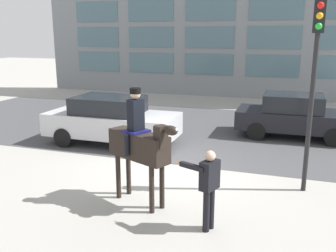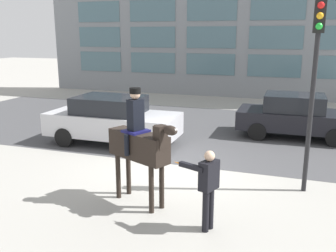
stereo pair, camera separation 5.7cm
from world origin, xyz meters
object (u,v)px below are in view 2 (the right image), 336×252
(pedestrian_bystander, at_px, (208,184))
(traffic_light, at_px, (315,68))
(mounted_horse_lead, at_px, (140,144))
(street_car_far_lane, at_px, (296,116))
(street_car_near_lane, at_px, (112,120))

(pedestrian_bystander, height_order, traffic_light, traffic_light)
(mounted_horse_lead, xyz_separation_m, pedestrian_bystander, (1.67, -0.68, -0.44))
(street_car_far_lane, xyz_separation_m, traffic_light, (0.28, -5.01, 2.14))
(street_car_far_lane, bearing_deg, mounted_horse_lead, -114.89)
(mounted_horse_lead, relative_size, street_car_near_lane, 0.58)
(pedestrian_bystander, xyz_separation_m, traffic_light, (1.81, 2.56, 2.00))
(mounted_horse_lead, bearing_deg, pedestrian_bystander, 2.76)
(street_car_far_lane, height_order, traffic_light, traffic_light)
(mounted_horse_lead, distance_m, street_car_near_lane, 4.89)
(street_car_near_lane, height_order, street_car_far_lane, street_car_near_lane)
(street_car_far_lane, bearing_deg, street_car_near_lane, -154.21)
(street_car_near_lane, bearing_deg, street_car_far_lane, 25.79)
(pedestrian_bystander, relative_size, street_car_far_lane, 0.39)
(street_car_near_lane, bearing_deg, pedestrian_bystander, -46.92)
(pedestrian_bystander, height_order, street_car_far_lane, pedestrian_bystander)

